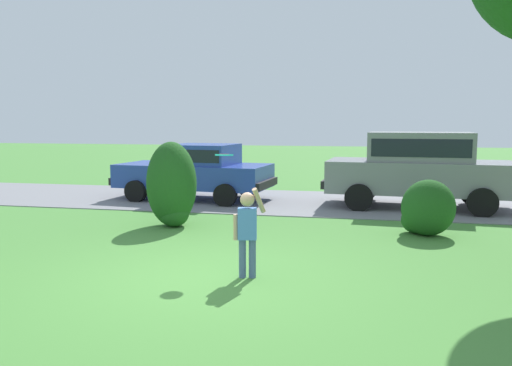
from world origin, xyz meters
TOP-DOWN VIEW (x-y plane):
  - ground_plane at (0.00, 0.00)m, footprint 80.00×80.00m
  - driveway_strip at (0.00, 7.07)m, footprint 28.00×4.40m
  - shrub_near_tree at (-1.76, 3.35)m, footprint 1.04×1.08m
  - shrub_centre_left at (3.36, 3.51)m, footprint 1.01×0.88m
  - parked_sedan at (-2.42, 6.99)m, footprint 4.55×2.41m
  - parked_suv at (3.52, 6.77)m, footprint 4.82×2.37m
  - child_thrower at (0.60, 0.14)m, footprint 0.43×0.31m
  - frisbee at (0.09, 0.80)m, footprint 0.28×0.28m

SIDE VIEW (x-z plane):
  - ground_plane at x=0.00m, z-range 0.00..0.00m
  - driveway_strip at x=0.00m, z-range 0.00..0.02m
  - shrub_centre_left at x=3.36m, z-range -0.05..1.04m
  - child_thrower at x=0.60m, z-range 0.07..1.36m
  - shrub_near_tree at x=-1.76m, z-range -0.06..1.71m
  - parked_sedan at x=-2.42m, z-range 0.07..1.63m
  - parked_suv at x=3.52m, z-range 0.12..2.04m
  - frisbee at x=0.09m, z-range 1.66..1.70m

